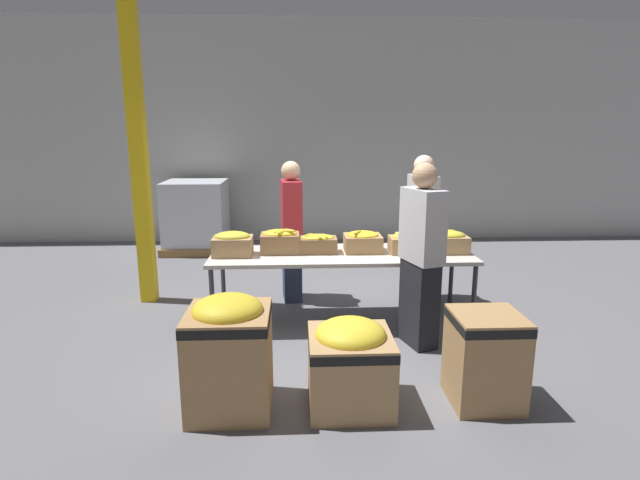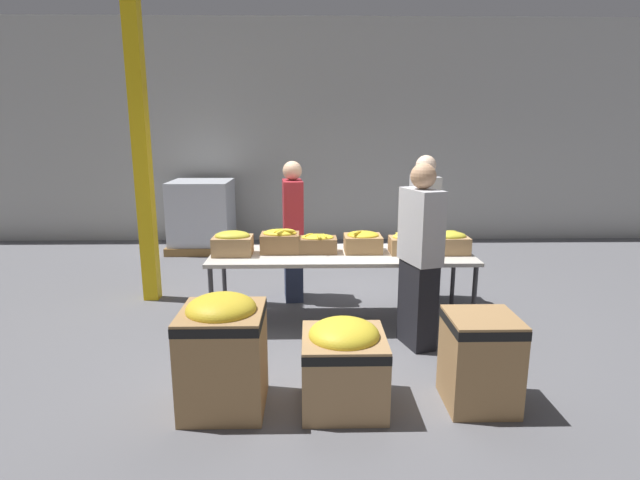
# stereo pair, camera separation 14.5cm
# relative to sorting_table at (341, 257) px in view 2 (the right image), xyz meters

# --- Properties ---
(ground_plane) EXTENTS (30.00, 30.00, 0.00)m
(ground_plane) POSITION_rel_sorting_table_xyz_m (0.00, 0.00, -0.72)
(ground_plane) COLOR slate
(wall_back) EXTENTS (16.00, 0.08, 4.00)m
(wall_back) POSITION_rel_sorting_table_xyz_m (0.00, 4.16, 1.28)
(wall_back) COLOR #B7B7B2
(wall_back) RESTS_ON ground_plane
(sorting_table) EXTENTS (2.80, 0.89, 0.77)m
(sorting_table) POSITION_rel_sorting_table_xyz_m (0.00, 0.00, 0.00)
(sorting_table) COLOR beige
(sorting_table) RESTS_ON ground_plane
(banana_box_0) EXTENTS (0.41, 0.31, 0.27)m
(banana_box_0) POSITION_rel_sorting_table_xyz_m (-1.16, -0.03, 0.18)
(banana_box_0) COLOR tan
(banana_box_0) RESTS_ON sorting_table
(banana_box_1) EXTENTS (0.41, 0.32, 0.28)m
(banana_box_1) POSITION_rel_sorting_table_xyz_m (-0.66, 0.06, 0.18)
(banana_box_1) COLOR olive
(banana_box_1) RESTS_ON sorting_table
(banana_box_2) EXTENTS (0.41, 0.29, 0.22)m
(banana_box_2) POSITION_rel_sorting_table_xyz_m (-0.26, 0.04, 0.15)
(banana_box_2) COLOR olive
(banana_box_2) RESTS_ON sorting_table
(banana_box_3) EXTENTS (0.40, 0.34, 0.25)m
(banana_box_3) POSITION_rel_sorting_table_xyz_m (0.24, 0.07, 0.16)
(banana_box_3) COLOR #A37A4C
(banana_box_3) RESTS_ON sorting_table
(banana_box_4) EXTENTS (0.41, 0.29, 0.24)m
(banana_box_4) POSITION_rel_sorting_table_xyz_m (0.73, -0.01, 0.16)
(banana_box_4) COLOR #A37A4C
(banana_box_4) RESTS_ON sorting_table
(banana_box_5) EXTENTS (0.42, 0.30, 0.25)m
(banana_box_5) POSITION_rel_sorting_table_xyz_m (1.16, -0.01, 0.17)
(banana_box_5) COLOR tan
(banana_box_5) RESTS_ON sorting_table
(volunteer_0) EXTENTS (0.28, 0.50, 1.78)m
(volunteer_0) POSITION_rel_sorting_table_xyz_m (1.02, 0.64, 0.16)
(volunteer_0) COLOR black
(volunteer_0) RESTS_ON ground_plane
(volunteer_1) EXTENTS (0.37, 0.53, 1.78)m
(volunteer_1) POSITION_rel_sorting_table_xyz_m (0.70, -0.65, 0.16)
(volunteer_1) COLOR black
(volunteer_1) RESTS_ON ground_plane
(volunteer_2) EXTENTS (0.27, 0.48, 1.71)m
(volunteer_2) POSITION_rel_sorting_table_xyz_m (-0.55, 0.75, 0.13)
(volunteer_2) COLOR #2D3856
(volunteer_2) RESTS_ON ground_plane
(donation_bin_0) EXTENTS (0.61, 0.61, 0.90)m
(donation_bin_0) POSITION_rel_sorting_table_xyz_m (-0.99, -1.74, -0.25)
(donation_bin_0) COLOR #A37A4C
(donation_bin_0) RESTS_ON ground_plane
(donation_bin_1) EXTENTS (0.63, 0.63, 0.69)m
(donation_bin_1) POSITION_rel_sorting_table_xyz_m (-0.09, -1.74, -0.36)
(donation_bin_1) COLOR tan
(donation_bin_1) RESTS_ON ground_plane
(donation_bin_2) EXTENTS (0.52, 0.52, 0.72)m
(donation_bin_2) POSITION_rel_sorting_table_xyz_m (0.95, -1.74, -0.33)
(donation_bin_2) COLOR #A37A4C
(donation_bin_2) RESTS_ON ground_plane
(support_pillar) EXTENTS (0.18, 0.18, 4.00)m
(support_pillar) POSITION_rel_sorting_table_xyz_m (-2.31, 0.78, 1.28)
(support_pillar) COLOR yellow
(support_pillar) RESTS_ON ground_plane
(pallet_stack_0) EXTENTS (1.10, 1.10, 1.20)m
(pallet_stack_0) POSITION_rel_sorting_table_xyz_m (-2.22, 3.38, -0.13)
(pallet_stack_0) COLOR olive
(pallet_stack_0) RESTS_ON ground_plane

